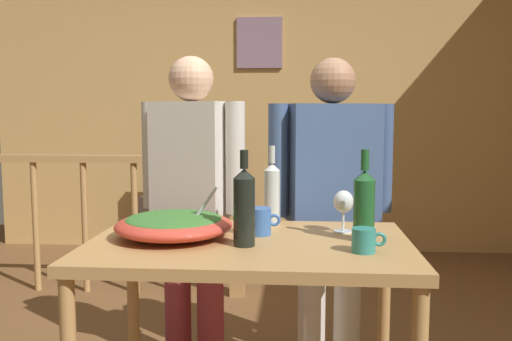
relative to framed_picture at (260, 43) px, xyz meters
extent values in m
cube|color=tan|center=(-0.02, 0.06, -0.49)|extent=(4.88, 0.10, 2.77)
cube|color=gray|center=(0.00, 0.00, 0.00)|extent=(0.41, 0.03, 0.45)
cylinder|color=#B2844C|center=(-1.49, -1.29, -1.42)|extent=(0.04, 0.04, 0.92)
cylinder|color=#B2844C|center=(-1.13, -1.29, -1.42)|extent=(0.04, 0.04, 0.92)
cylinder|color=#B2844C|center=(-0.77, -1.29, -1.42)|extent=(0.04, 0.04, 0.92)
cylinder|color=#B2844C|center=(-0.42, -1.29, -1.42)|extent=(0.04, 0.04, 0.92)
cylinder|color=#B2844C|center=(-0.06, -1.29, -1.42)|extent=(0.04, 0.04, 0.92)
cube|color=#B2844C|center=(-1.13, -1.29, -0.93)|extent=(2.23, 0.07, 0.05)
cube|color=#B2844C|center=(-0.06, -1.29, -1.37)|extent=(0.10, 0.10, 1.02)
cube|color=#38281E|center=(-0.54, -0.29, -1.60)|extent=(0.90, 0.40, 0.55)
cube|color=black|center=(-0.54, -0.29, -1.32)|extent=(0.20, 0.12, 0.02)
cylinder|color=black|center=(-0.54, -0.29, -1.27)|extent=(0.03, 0.03, 0.08)
cube|color=black|center=(-0.54, -0.32, -1.05)|extent=(0.64, 0.06, 0.36)
cube|color=black|center=(-0.54, -0.35, -1.05)|extent=(0.58, 0.01, 0.32)
cube|color=#B2844C|center=(0.18, -3.03, -1.09)|extent=(1.16, 0.75, 0.04)
cylinder|color=#B2844C|center=(-0.36, -2.69, -1.49)|extent=(0.05, 0.05, 0.76)
cylinder|color=#B2844C|center=(0.72, -2.69, -1.49)|extent=(0.05, 0.05, 0.76)
ellipsoid|color=#CC3D2D|center=(-0.10, -2.99, -1.03)|extent=(0.44, 0.44, 0.09)
ellipsoid|color=#38702D|center=(-0.10, -2.99, -1.00)|extent=(0.36, 0.36, 0.04)
cylinder|color=silver|center=(-0.02, -2.99, -0.99)|extent=(0.16, 0.01, 0.22)
cylinder|color=silver|center=(0.53, -2.86, -1.07)|extent=(0.07, 0.07, 0.01)
cylinder|color=silver|center=(0.53, -2.86, -1.02)|extent=(0.01, 0.01, 0.08)
ellipsoid|color=silver|center=(0.53, -2.86, -0.95)|extent=(0.08, 0.08, 0.09)
cylinder|color=#1E5628|center=(0.59, -2.99, -0.96)|extent=(0.08, 0.08, 0.22)
cone|color=#1E5628|center=(0.59, -2.99, -0.83)|extent=(0.08, 0.08, 0.03)
cylinder|color=#1E5628|center=(0.59, -2.99, -0.78)|extent=(0.03, 0.03, 0.08)
cylinder|color=black|center=(0.17, -3.10, -0.95)|extent=(0.08, 0.08, 0.24)
cone|color=black|center=(0.17, -3.10, -0.82)|extent=(0.08, 0.08, 0.03)
cylinder|color=black|center=(0.17, -3.10, -0.77)|extent=(0.03, 0.03, 0.06)
cylinder|color=silver|center=(0.25, -2.73, -0.96)|extent=(0.07, 0.07, 0.22)
cone|color=silver|center=(0.25, -2.73, -0.83)|extent=(0.07, 0.07, 0.03)
cylinder|color=silver|center=(0.25, -2.73, -0.78)|extent=(0.02, 0.02, 0.07)
cylinder|color=#3866B2|center=(0.21, -2.92, -1.02)|extent=(0.09, 0.09, 0.10)
torus|color=#3866B2|center=(0.27, -2.92, -1.01)|extent=(0.05, 0.01, 0.05)
cylinder|color=teal|center=(0.57, -3.16, -1.03)|extent=(0.08, 0.08, 0.08)
torus|color=teal|center=(0.62, -3.16, -1.03)|extent=(0.05, 0.01, 0.05)
cylinder|color=#9E3842|center=(-0.06, -2.42, -1.49)|extent=(0.13, 0.13, 0.77)
cylinder|color=#9E3842|center=(-0.23, -2.37, -1.49)|extent=(0.13, 0.13, 0.77)
cube|color=beige|center=(-0.15, -2.39, -0.83)|extent=(0.40, 0.31, 0.54)
cylinder|color=beige|center=(0.07, -2.46, -0.82)|extent=(0.09, 0.09, 0.52)
cylinder|color=beige|center=(-0.36, -2.33, -0.82)|extent=(0.09, 0.09, 0.52)
sphere|color=#D8A884|center=(-0.15, -2.39, -0.45)|extent=(0.21, 0.21, 0.21)
cylinder|color=beige|center=(0.60, -2.37, -1.49)|extent=(0.13, 0.13, 0.76)
cylinder|color=beige|center=(0.42, -2.42, -1.49)|extent=(0.13, 0.13, 0.76)
cube|color=#3D5684|center=(0.51, -2.39, -0.84)|extent=(0.46, 0.33, 0.54)
cylinder|color=#3D5684|center=(0.76, -2.32, -0.83)|extent=(0.09, 0.09, 0.51)
cylinder|color=#3D5684|center=(0.26, -2.47, -0.83)|extent=(0.09, 0.09, 0.51)
sphere|color=#A37556|center=(0.51, -2.39, -0.47)|extent=(0.21, 0.21, 0.21)
camera|label=1|loc=(0.36, -4.96, -0.60)|focal=38.55mm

